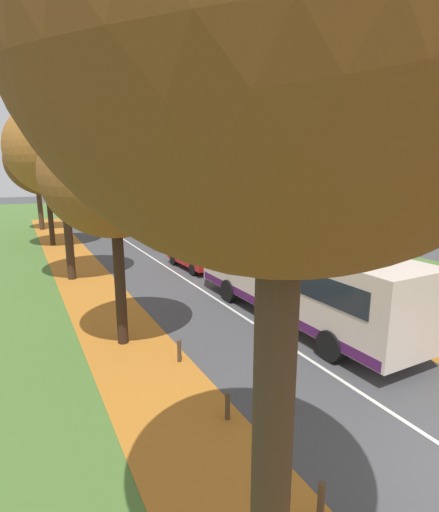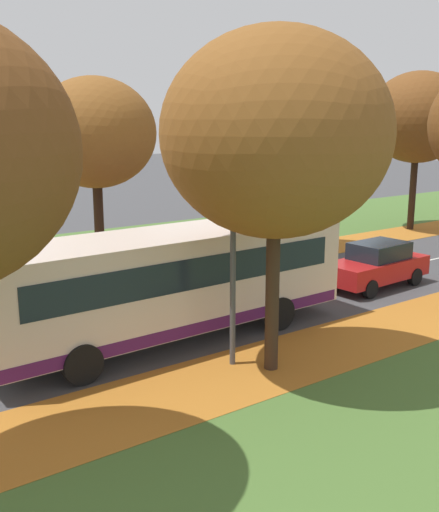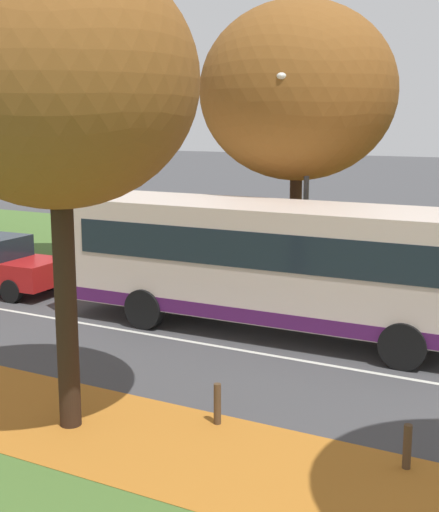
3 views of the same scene
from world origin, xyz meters
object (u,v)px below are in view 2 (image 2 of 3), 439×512
tree_left_mid (277,107)px  bus (172,279)px  tree_left_near (95,133)px  tree_left_far (418,118)px  car_red_lead (376,265)px  bollard_fourth (59,292)px  streetlamp_right (225,213)px  tree_right_near (276,134)px

tree_left_mid → bus: bearing=-54.7°
tree_left_near → tree_left_far: (-0.50, 18.76, 0.58)m
tree_left_mid → tree_left_far: tree_left_mid is taller
bus → tree_left_far: bearing=109.2°
tree_left_far → tree_left_near: bearing=-88.5°
bus → car_red_lead: (-0.24, 8.76, -0.89)m
bollard_fourth → car_red_lead: car_red_lead is taller
bus → car_red_lead: 8.80m
tree_left_far → streetlamp_right: bearing=-65.3°
car_red_lead → bus: bearing=-88.4°
tree_left_near → tree_left_mid: 8.85m
tree_left_near → bus: 7.41m
bollard_fourth → streetlamp_right: bearing=11.9°
tree_left_near → tree_right_near: (9.47, 0.04, 0.14)m
tree_left_mid → tree_left_far: (-0.03, 9.98, -0.45)m
bollard_fourth → bus: 5.49m
streetlamp_right → tree_left_mid: bearing=133.5°
streetlamp_right → car_red_lead: size_ratio=1.40×
tree_right_near → car_red_lead: 9.82m
bollard_fourth → tree_left_mid: bearing=98.6°
streetlamp_right → bus: bearing=-172.5°
bollard_fourth → tree_left_far: bearing=94.6°
tree_left_far → car_red_lead: bearing=-58.6°
streetlamp_right → car_red_lead: streetlamp_right is taller
tree_left_mid → bollard_fourth: 12.57m
tree_left_near → car_red_lead: tree_left_near is taller
tree_right_near → bollard_fourth: bearing=-165.7°
bus → car_red_lead: bus is taller
tree_left_far → streetlamp_right: (8.89, -19.32, -2.29)m
tree_left_near → streetlamp_right: 8.57m
tree_left_near → tree_left_mid: tree_left_mid is taller
streetlamp_right → car_red_lead: (-2.28, 8.48, -2.92)m
tree_left_near → tree_left_far: bearing=91.5°
tree_left_far → tree_right_near: size_ratio=1.06×
car_red_lead → streetlamp_right: bearing=-74.9°
tree_left_near → car_red_lead: bearing=52.4°
bollard_fourth → car_red_lead: (4.93, 10.00, 0.46)m
tree_left_far → car_red_lead: 13.71m
tree_left_far → tree_right_near: tree_left_far is taller
tree_right_near → bollard_fourth: (-8.31, -2.12, -5.24)m
tree_right_near → streetlamp_right: bearing=-151.3°
tree_right_near → tree_left_near: bearing=-179.8°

